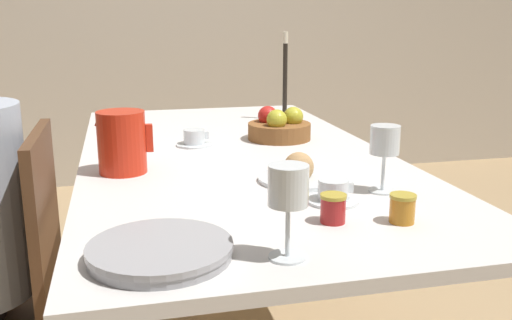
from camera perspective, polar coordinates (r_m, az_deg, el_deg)
wall_back at (r=4.19m, az=-8.82°, el=15.53°), size 10.00×0.06×2.60m
dining_table at (r=1.94m, az=-2.03°, el=-1.84°), size 1.01×1.95×0.75m
chair_person_side at (r=1.60m, az=-24.17°, el=-13.12°), size 0.42×0.42×0.93m
red_pitcher at (r=1.71m, az=-13.28°, el=1.78°), size 0.16×0.14×0.18m
wine_glass_water at (r=1.50m, az=12.76°, el=1.65°), size 0.08×0.08×0.18m
wine_glass_juice at (r=1.06m, az=3.24°, el=-3.13°), size 0.08×0.08×0.18m
teacup_near_person at (r=1.42m, az=7.74°, el=-3.27°), size 0.13×0.13×0.06m
teacup_across at (r=2.04m, az=-6.18°, el=2.12°), size 0.13×0.13×0.06m
serving_tray at (r=1.11m, az=-9.56°, el=-8.94°), size 0.28×0.28×0.03m
bread_plate at (r=1.60m, az=4.27°, el=-1.31°), size 0.23×0.23×0.09m
jam_jar_amber at (r=1.31m, az=14.43°, el=-4.57°), size 0.06×0.06×0.07m
jam_jar_red at (r=1.28m, az=7.72°, el=-4.67°), size 0.06×0.06×0.07m
fruit_bowl at (r=2.13m, az=2.34°, el=3.28°), size 0.23×0.23×0.12m
candlestick_tall at (r=2.53m, az=2.91°, el=7.52°), size 0.06×0.06×0.38m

